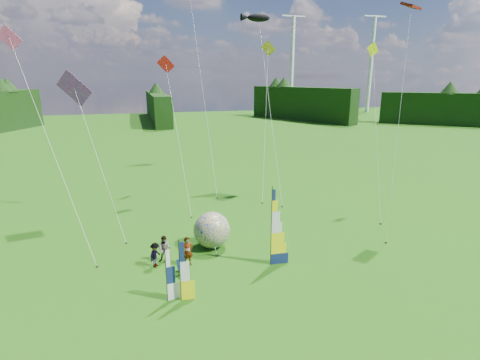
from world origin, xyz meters
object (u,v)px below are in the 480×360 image
object	(u,v)px
kite_whale	(270,96)
camp_chair	(183,268)
bol_inflatable	(212,230)
spectator_a	(188,251)
feather_banner_main	(271,228)
spectator_b	(165,249)
side_banner_left	(180,272)
spectator_d	(202,231)
side_banner_far	(166,276)
spectator_c	(155,255)

from	to	relation	value
kite_whale	camp_chair	bearing A→B (deg)	-136.67
kite_whale	bol_inflatable	bearing A→B (deg)	-136.37
spectator_a	kite_whale	size ratio (longest dim) A/B	0.10
feather_banner_main	kite_whale	size ratio (longest dim) A/B	0.26
feather_banner_main	spectator_b	world-z (taller)	feather_banner_main
camp_chair	kite_whale	xyz separation A→B (m)	(11.02, 15.48, 9.06)
side_banner_left	spectator_d	world-z (taller)	side_banner_left
spectator_b	kite_whale	bearing A→B (deg)	64.92
bol_inflatable	spectator_a	distance (m)	2.95
feather_banner_main	bol_inflatable	distance (m)	4.80
bol_inflatable	camp_chair	world-z (taller)	bol_inflatable
side_banner_far	spectator_d	xyz separation A→B (m)	(3.09, 6.46, -0.52)
feather_banner_main	kite_whale	distance (m)	18.11
spectator_b	side_banner_far	bearing A→B (deg)	-77.36
spectator_b	kite_whale	xyz separation A→B (m)	(11.89, 13.46, 8.67)
camp_chair	bol_inflatable	bearing A→B (deg)	33.09
side_banner_far	spectator_c	xyz separation A→B (m)	(-0.34, 3.98, -0.68)
spectator_c	spectator_a	bearing A→B (deg)	-66.79
spectator_a	kite_whale	xyz separation A→B (m)	(10.56, 14.32, 8.61)
kite_whale	feather_banner_main	bearing A→B (deg)	-120.75
kite_whale	spectator_a	bearing A→B (deg)	-137.62
camp_chair	feather_banner_main	bearing A→B (deg)	-22.82
spectator_a	spectator_c	distance (m)	2.01
spectator_c	spectator_d	xyz separation A→B (m)	(3.43, 2.48, 0.15)
spectator_a	kite_whale	bearing A→B (deg)	39.00
side_banner_far	bol_inflatable	world-z (taller)	side_banner_far
spectator_d	spectator_b	bearing A→B (deg)	71.23
side_banner_left	camp_chair	world-z (taller)	side_banner_left
spectator_d	spectator_c	bearing A→B (deg)	71.42
spectator_a	spectator_d	distance (m)	3.22
side_banner_far	spectator_a	distance (m)	3.98
spectator_b	camp_chair	bearing A→B (deg)	-50.51
bol_inflatable	side_banner_far	bearing A→B (deg)	-122.15
feather_banner_main	spectator_b	bearing A→B (deg)	162.74
side_banner_left	spectator_a	bearing A→B (deg)	80.18
kite_whale	side_banner_left	bearing A→B (deg)	-133.65
side_banner_far	bol_inflatable	size ratio (longest dim) A/B	1.16
side_banner_left	feather_banner_main	bearing A→B (deg)	25.83
spectator_c	side_banner_far	bearing A→B (deg)	-140.70
spectator_b	spectator_c	world-z (taller)	spectator_b
feather_banner_main	camp_chair	bearing A→B (deg)	179.97
spectator_c	feather_banner_main	bearing A→B (deg)	-70.03
spectator_a	spectator_d	bearing A→B (deg)	48.36
side_banner_far	feather_banner_main	bearing A→B (deg)	8.71
bol_inflatable	spectator_c	distance (m)	4.36
camp_chair	kite_whale	bearing A→B (deg)	34.16
spectator_b	side_banner_left	bearing A→B (deg)	-68.64
spectator_d	side_banner_left	bearing A→B (deg)	105.66
spectator_c	camp_chair	size ratio (longest dim) A/B	1.60
spectator_a	spectator_b	xyz separation A→B (m)	(-1.33, 0.86, -0.06)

